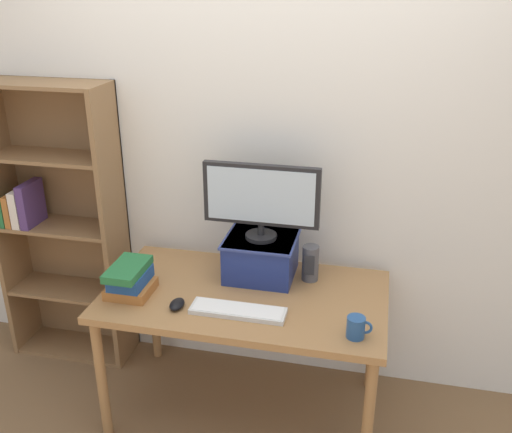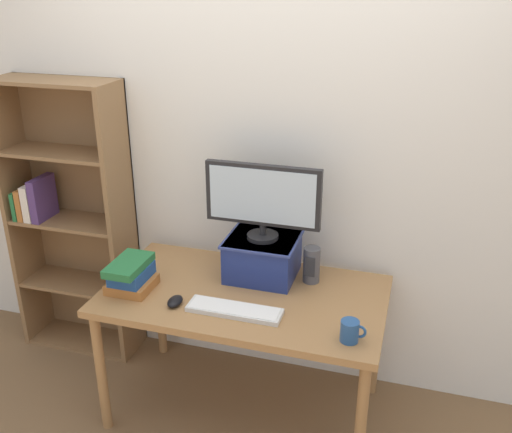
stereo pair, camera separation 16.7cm
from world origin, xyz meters
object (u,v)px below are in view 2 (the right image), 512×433
object	(u,v)px
computer_mouse	(175,301)
riser_box	(263,256)
desk	(244,305)
computer_monitor	(263,198)
bookshelf_unit	(70,218)
coffee_mug	(350,331)
desk_speaker	(312,265)
book_stack	(131,275)
keyboard	(234,310)

from	to	relation	value
computer_mouse	riser_box	bearing A→B (deg)	51.29
desk	computer_monitor	size ratio (longest dim) A/B	2.38
bookshelf_unit	coffee_mug	distance (m)	1.80
desk_speaker	coffee_mug	bearing A→B (deg)	-60.13
computer_mouse	bookshelf_unit	bearing A→B (deg)	149.89
riser_box	computer_monitor	xyz separation A→B (m)	(0.00, -0.00, 0.31)
riser_box	computer_monitor	bearing A→B (deg)	-90.00
desk	coffee_mug	distance (m)	0.61
riser_box	book_stack	size ratio (longest dim) A/B	1.36
computer_mouse	coffee_mug	bearing A→B (deg)	-3.51
bookshelf_unit	book_stack	bearing A→B (deg)	-35.14
bookshelf_unit	book_stack	distance (m)	0.76
desk	riser_box	bearing A→B (deg)	78.66
bookshelf_unit	keyboard	size ratio (longest dim) A/B	3.71
bookshelf_unit	computer_mouse	world-z (taller)	bookshelf_unit
riser_box	keyboard	bearing A→B (deg)	-93.93
riser_box	coffee_mug	xyz separation A→B (m)	(0.51, -0.44, -0.06)
computer_monitor	computer_mouse	size ratio (longest dim) A/B	5.49
coffee_mug	desk_speaker	xyz separation A→B (m)	(-0.26, 0.45, 0.04)
desk_speaker	keyboard	bearing A→B (deg)	-125.77
riser_box	desk_speaker	xyz separation A→B (m)	(0.25, 0.01, -0.02)
keyboard	coffee_mug	distance (m)	0.54
book_stack	riser_box	bearing A→B (deg)	28.63
keyboard	computer_mouse	xyz separation A→B (m)	(-0.29, -0.02, 0.01)
riser_box	book_stack	xyz separation A→B (m)	(-0.57, -0.31, -0.04)
keyboard	desk_speaker	distance (m)	0.48
computer_monitor	computer_mouse	world-z (taller)	computer_monitor
riser_box	coffee_mug	world-z (taller)	riser_box
bookshelf_unit	riser_box	world-z (taller)	bookshelf_unit
riser_box	computer_mouse	distance (m)	0.51
desk	desk_speaker	distance (m)	0.39
computer_monitor	coffee_mug	bearing A→B (deg)	-40.71
desk	computer_monitor	world-z (taller)	computer_monitor
computer_mouse	desk_speaker	distance (m)	0.69
book_stack	coffee_mug	xyz separation A→B (m)	(1.08, -0.13, -0.03)
desk	riser_box	size ratio (longest dim) A/B	3.81
bookshelf_unit	computer_monitor	bearing A→B (deg)	-6.02
bookshelf_unit	computer_mouse	distance (m)	1.03
riser_box	computer_mouse	world-z (taller)	riser_box
riser_box	book_stack	bearing A→B (deg)	-151.37
riser_box	coffee_mug	size ratio (longest dim) A/B	3.25
computer_monitor	bookshelf_unit	bearing A→B (deg)	173.98
coffee_mug	computer_monitor	bearing A→B (deg)	139.29
desk	book_stack	distance (m)	0.57
computer_mouse	coffee_mug	size ratio (longest dim) A/B	0.95
bookshelf_unit	keyboard	xyz separation A→B (m)	(1.17, -0.49, -0.11)
desk	bookshelf_unit	size ratio (longest dim) A/B	0.84
keyboard	coffee_mug	bearing A→B (deg)	-7.31
keyboard	coffee_mug	world-z (taller)	coffee_mug
desk	riser_box	xyz separation A→B (m)	(0.04, 0.19, 0.18)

